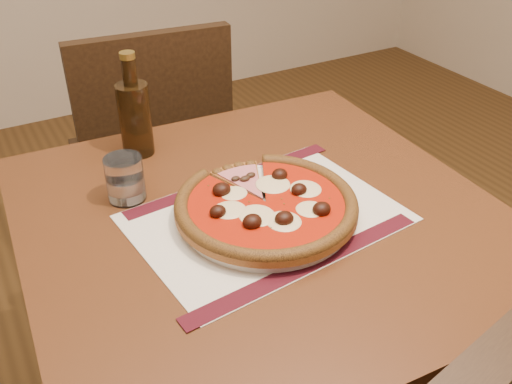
{
  "coord_description": "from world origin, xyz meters",
  "views": [
    {
      "loc": [
        -0.25,
        0.08,
        1.32
      ],
      "look_at": [
        0.15,
        0.8,
        0.78
      ],
      "focal_mm": 40.0,
      "sensor_mm": 36.0,
      "label": 1
    }
  ],
  "objects_px": {
    "water_glass": "(125,179)",
    "plate": "(266,213)",
    "pizza": "(266,204)",
    "table": "(261,257)",
    "bottle": "(135,116)",
    "chair_far": "(152,151)"
  },
  "relations": [
    {
      "from": "plate",
      "to": "water_glass",
      "type": "distance_m",
      "value": 0.26
    },
    {
      "from": "water_glass",
      "to": "pizza",
      "type": "bearing_deg",
      "value": -43.36
    },
    {
      "from": "pizza",
      "to": "table",
      "type": "bearing_deg",
      "value": 81.98
    },
    {
      "from": "table",
      "to": "water_glass",
      "type": "distance_m",
      "value": 0.28
    },
    {
      "from": "plate",
      "to": "pizza",
      "type": "distance_m",
      "value": 0.02
    },
    {
      "from": "plate",
      "to": "pizza",
      "type": "xyz_separation_m",
      "value": [
        -0.0,
        -0.0,
        0.02
      ]
    },
    {
      "from": "chair_far",
      "to": "plate",
      "type": "distance_m",
      "value": 0.79
    },
    {
      "from": "water_glass",
      "to": "bottle",
      "type": "height_order",
      "value": "bottle"
    },
    {
      "from": "water_glass",
      "to": "plate",
      "type": "bearing_deg",
      "value": -43.26
    },
    {
      "from": "table",
      "to": "bottle",
      "type": "distance_m",
      "value": 0.38
    },
    {
      "from": "chair_far",
      "to": "pizza",
      "type": "distance_m",
      "value": 0.8
    },
    {
      "from": "water_glass",
      "to": "table",
      "type": "bearing_deg",
      "value": -39.33
    },
    {
      "from": "bottle",
      "to": "table",
      "type": "bearing_deg",
      "value": -69.61
    },
    {
      "from": "table",
      "to": "plate",
      "type": "distance_m",
      "value": 0.11
    },
    {
      "from": "table",
      "to": "bottle",
      "type": "xyz_separation_m",
      "value": [
        -0.11,
        0.31,
        0.18
      ]
    },
    {
      "from": "water_glass",
      "to": "bottle",
      "type": "bearing_deg",
      "value": 63.65
    },
    {
      "from": "pizza",
      "to": "plate",
      "type": "bearing_deg",
      "value": 86.83
    },
    {
      "from": "plate",
      "to": "pizza",
      "type": "bearing_deg",
      "value": -93.17
    },
    {
      "from": "bottle",
      "to": "water_glass",
      "type": "bearing_deg",
      "value": -116.35
    },
    {
      "from": "chair_far",
      "to": "bottle",
      "type": "xyz_separation_m",
      "value": [
        -0.16,
        -0.42,
        0.33
      ]
    },
    {
      "from": "bottle",
      "to": "chair_far",
      "type": "bearing_deg",
      "value": 69.35
    },
    {
      "from": "water_glass",
      "to": "chair_far",
      "type": "bearing_deg",
      "value": 67.79
    }
  ]
}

